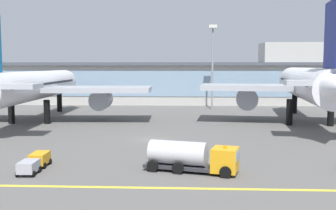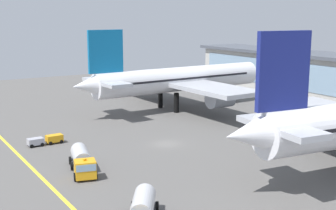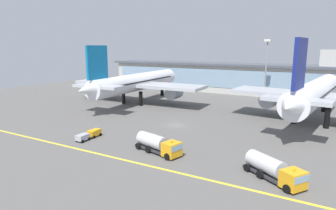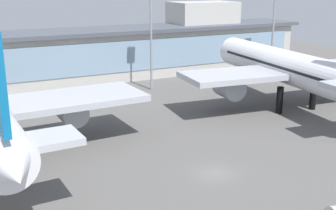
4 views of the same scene
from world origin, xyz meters
The scene contains 8 objects.
ground_plane centered at (0.00, 0.00, 0.00)m, with size 180.00×180.00×0.00m, color #5B5956.
taxiway_centreline_stripe centered at (0.00, -22.00, 0.01)m, with size 144.00×0.50×0.01m, color yellow.
terminal_building centered at (1.99, 54.00, 6.08)m, with size 113.02×14.00×16.28m.
airliner_near_left centered at (-22.91, 17.28, 6.43)m, with size 42.74×49.73×17.61m.
airliner_near_right centered at (26.26, 17.26, 6.89)m, with size 38.20×48.55×18.81m.
fuel_tanker_truck centered at (5.75, -16.67, 1.51)m, with size 9.36×4.89×2.90m.
service_truck_far centered at (-9.80, -16.80, 0.79)m, with size 1.86×5.64×1.40m.
apron_light_mast_west centered at (10.83, 39.44, 13.17)m, with size 1.80×1.80×19.55m.
Camera 1 is at (5.06, -54.49, 10.13)m, focal length 42.89 mm.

